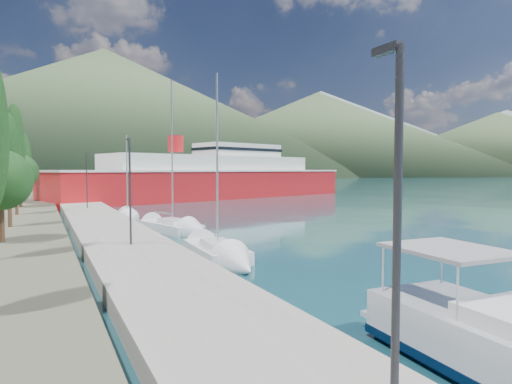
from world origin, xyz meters
TOP-DOWN VIEW (x-y plane):
  - ground at (0.00, 120.00)m, footprint 1400.00×1400.00m
  - quay at (-9.00, 26.00)m, footprint 5.00×88.00m
  - hills_far at (138.59, 618.73)m, footprint 1480.00×900.00m
  - hills_near at (98.04, 372.50)m, footprint 1010.00×520.00m
  - tree_row at (-15.71, 32.03)m, footprint 4.02×64.80m
  - lamp_posts at (-9.00, 13.88)m, footprint 0.15×46.82m
  - sailboat_near at (-4.67, 8.13)m, footprint 2.65×8.00m
  - sailboat_mid at (-3.55, 19.39)m, footprint 4.65×9.50m
  - sailboat_far at (-5.79, 31.08)m, footprint 2.86×6.61m
  - ferry at (14.35, 59.17)m, footprint 57.95×27.40m

SIDE VIEW (x-z plane):
  - ground at x=0.00m, z-range 0.00..0.00m
  - sailboat_far at x=-5.79m, z-range -4.43..4.97m
  - sailboat_near at x=-4.67m, z-range -5.38..6.00m
  - sailboat_mid at x=-3.55m, z-range -6.29..6.93m
  - quay at x=-9.00m, z-range 0.00..0.80m
  - ferry at x=14.35m, z-range -2.21..9.08m
  - lamp_posts at x=-9.00m, z-range 1.05..7.11m
  - tree_row at x=-15.71m, z-range 0.35..11.12m
  - hills_near at x=98.04m, z-range -8.32..106.68m
  - hills_far at x=138.59m, z-range -12.61..167.39m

